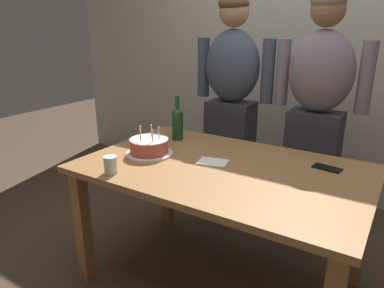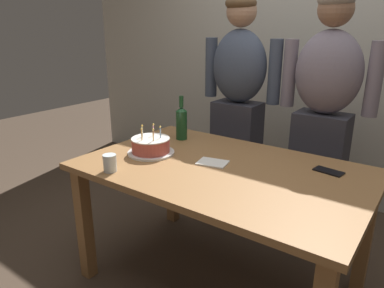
{
  "view_description": "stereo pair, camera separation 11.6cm",
  "coord_description": "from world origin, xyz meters",
  "px_view_note": "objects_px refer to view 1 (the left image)",
  "views": [
    {
      "loc": [
        0.81,
        -1.58,
        1.45
      ],
      "look_at": [
        -0.18,
        -0.03,
        0.84
      ],
      "focal_mm": 33.18,
      "sensor_mm": 36.0,
      "label": 1
    },
    {
      "loc": [
        0.9,
        -1.52,
        1.45
      ],
      "look_at": [
        -0.18,
        -0.03,
        0.84
      ],
      "focal_mm": 33.18,
      "sensor_mm": 36.0,
      "label": 2
    }
  ],
  "objects_px": {
    "birthday_cake": "(149,147)",
    "cell_phone": "(327,168)",
    "person_man_bearded": "(231,108)",
    "person_woman_cardigan": "(316,118)",
    "napkin_stack": "(213,162)",
    "wine_bottle": "(177,122)",
    "water_glass_near": "(111,165)"
  },
  "relations": [
    {
      "from": "person_man_bearded",
      "to": "cell_phone",
      "type": "bearing_deg",
      "value": 147.54
    },
    {
      "from": "water_glass_near",
      "to": "wine_bottle",
      "type": "distance_m",
      "value": 0.66
    },
    {
      "from": "person_woman_cardigan",
      "to": "birthday_cake",
      "type": "bearing_deg",
      "value": 49.47
    },
    {
      "from": "cell_phone",
      "to": "person_woman_cardigan",
      "type": "height_order",
      "value": "person_woman_cardigan"
    },
    {
      "from": "water_glass_near",
      "to": "person_woman_cardigan",
      "type": "relative_size",
      "value": 0.05
    },
    {
      "from": "water_glass_near",
      "to": "cell_phone",
      "type": "height_order",
      "value": "water_glass_near"
    },
    {
      "from": "cell_phone",
      "to": "person_man_bearded",
      "type": "height_order",
      "value": "person_man_bearded"
    },
    {
      "from": "napkin_stack",
      "to": "person_man_bearded",
      "type": "distance_m",
      "value": 0.83
    },
    {
      "from": "water_glass_near",
      "to": "person_man_bearded",
      "type": "bearing_deg",
      "value": 85.55
    },
    {
      "from": "person_man_bearded",
      "to": "water_glass_near",
      "type": "bearing_deg",
      "value": 85.55
    },
    {
      "from": "napkin_stack",
      "to": "person_man_bearded",
      "type": "relative_size",
      "value": 0.1
    },
    {
      "from": "cell_phone",
      "to": "person_man_bearded",
      "type": "relative_size",
      "value": 0.09
    },
    {
      "from": "person_man_bearded",
      "to": "napkin_stack",
      "type": "bearing_deg",
      "value": 109.72
    },
    {
      "from": "water_glass_near",
      "to": "person_man_bearded",
      "type": "xyz_separation_m",
      "value": [
        0.09,
        1.17,
        0.09
      ]
    },
    {
      "from": "wine_bottle",
      "to": "cell_phone",
      "type": "height_order",
      "value": "wine_bottle"
    },
    {
      "from": "birthday_cake",
      "to": "water_glass_near",
      "type": "height_order",
      "value": "birthday_cake"
    },
    {
      "from": "cell_phone",
      "to": "person_man_bearded",
      "type": "xyz_separation_m",
      "value": [
        -0.83,
        0.52,
        0.13
      ]
    },
    {
      "from": "person_woman_cardigan",
      "to": "napkin_stack",
      "type": "bearing_deg",
      "value": 65.74
    },
    {
      "from": "birthday_cake",
      "to": "person_man_bearded",
      "type": "height_order",
      "value": "person_man_bearded"
    },
    {
      "from": "birthday_cake",
      "to": "water_glass_near",
      "type": "relative_size",
      "value": 3.05
    },
    {
      "from": "water_glass_near",
      "to": "person_man_bearded",
      "type": "relative_size",
      "value": 0.05
    },
    {
      "from": "birthday_cake",
      "to": "napkin_stack",
      "type": "bearing_deg",
      "value": 11.79
    },
    {
      "from": "wine_bottle",
      "to": "cell_phone",
      "type": "distance_m",
      "value": 0.97
    },
    {
      "from": "water_glass_near",
      "to": "person_woman_cardigan",
      "type": "distance_m",
      "value": 1.38
    },
    {
      "from": "water_glass_near",
      "to": "cell_phone",
      "type": "bearing_deg",
      "value": 35.33
    },
    {
      "from": "person_woman_cardigan",
      "to": "wine_bottle",
      "type": "bearing_deg",
      "value": 34.21
    },
    {
      "from": "birthday_cake",
      "to": "water_glass_near",
      "type": "bearing_deg",
      "value": -87.95
    },
    {
      "from": "wine_bottle",
      "to": "napkin_stack",
      "type": "distance_m",
      "value": 0.5
    },
    {
      "from": "wine_bottle",
      "to": "napkin_stack",
      "type": "relative_size",
      "value": 1.82
    },
    {
      "from": "birthday_cake",
      "to": "person_woman_cardigan",
      "type": "bearing_deg",
      "value": 49.47
    },
    {
      "from": "person_man_bearded",
      "to": "birthday_cake",
      "type": "bearing_deg",
      "value": 83.09
    },
    {
      "from": "birthday_cake",
      "to": "cell_phone",
      "type": "xyz_separation_m",
      "value": [
        0.93,
        0.33,
        -0.04
      ]
    }
  ]
}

